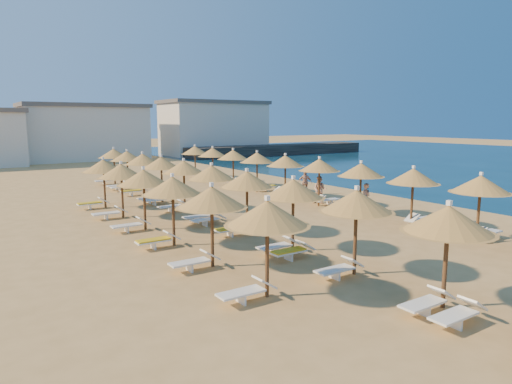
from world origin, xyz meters
TOP-DOWN VIEW (x-y plane):
  - ground at (0.00, 0.00)m, footprint 220.00×220.00m
  - jetty at (26.53, 39.42)m, footprint 30.00×4.03m
  - hotel_blocks at (2.43, 45.58)m, footprint 49.67×11.03m
  - parasol_row_east at (3.33, 4.23)m, footprint 2.51×35.92m
  - parasol_row_west at (-3.95, 4.23)m, footprint 2.51×35.92m
  - parasol_row_inland at (-7.53, 2.56)m, footprint 2.51×19.21m
  - loungers at (-1.47, 3.94)m, footprint 14.05×34.85m
  - beachgoer_a at (3.75, 0.89)m, footprint 0.51×0.69m
  - beachgoer_b at (3.96, 4.86)m, footprint 1.01×1.05m
  - beachgoer_c at (5.43, 8.07)m, footprint 1.01×0.98m

SIDE VIEW (x-z plane):
  - ground at x=0.00m, z-range 0.00..0.00m
  - loungers at x=-1.47m, z-range 0.01..0.67m
  - jetty at x=26.53m, z-range 0.00..1.50m
  - beachgoer_c at x=5.43m, z-range 0.00..1.70m
  - beachgoer_b at x=3.96m, z-range 0.00..1.71m
  - beachgoer_a at x=3.75m, z-range 0.00..1.74m
  - parasol_row_east at x=3.33m, z-range 0.94..3.95m
  - parasol_row_west at x=-3.95m, z-range 0.94..3.95m
  - parasol_row_inland at x=-7.53m, z-range 0.94..3.95m
  - hotel_blocks at x=2.43m, z-range -0.35..7.75m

